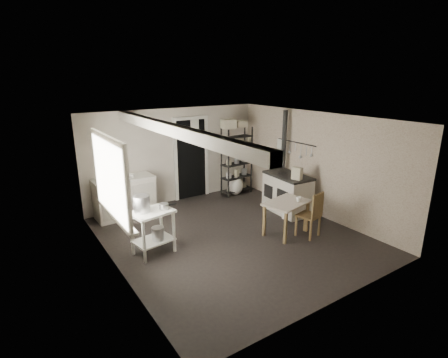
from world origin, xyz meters
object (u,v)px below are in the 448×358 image
stockpot (142,204)px  stove (287,194)px  prep_table (153,232)px  work_table (286,216)px  chair (309,213)px  flour_sack (236,186)px  shelf_rack (237,159)px  base_cabinets (125,196)px

stockpot → stove: (3.49, 0.09, -0.50)m
prep_table → stockpot: 0.56m
work_table → stockpot: bearing=164.0°
work_table → chair: (0.29, -0.31, 0.10)m
prep_table → flour_sack: prep_table is taller
prep_table → stove: (3.34, 0.16, 0.04)m
chair → work_table: bearing=120.3°
stove → stockpot: bearing=-174.8°
flour_sack → prep_table: bearing=-149.6°
stockpot → stove: size_ratio=0.26×
chair → flour_sack: bearing=72.5°
shelf_rack → flour_sack: bearing=-141.9°
base_cabinets → flour_sack: (2.90, -0.19, -0.22)m
base_cabinets → stove: size_ratio=1.20×
base_cabinets → prep_table: bearing=-96.0°
flour_sack → shelf_rack: bearing=43.9°
chair → flour_sack: size_ratio=1.88×
base_cabinets → flour_sack: 2.91m
stove → chair: bearing=-111.3°
stove → work_table: stove is taller
prep_table → base_cabinets: bearing=85.7°
base_cabinets → stockpot: bearing=-100.5°
stove → flour_sack: 1.66m
shelf_rack → chair: 2.91m
shelf_rack → prep_table: bearing=-155.0°
shelf_rack → flour_sack: shelf_rack is taller
stockpot → flour_sack: size_ratio=0.61×
stockpot → shelf_rack: 3.72m
work_table → stove: bearing=45.8°
stove → flour_sack: (-0.29, 1.62, -0.20)m
prep_table → base_cabinets: 1.98m
prep_table → work_table: size_ratio=0.90×
stove → shelf_rack: bearing=101.2°
stockpot → chair: 3.16m
shelf_rack → work_table: shelf_rack is taller
shelf_rack → stove: (0.22, -1.69, -0.51)m
shelf_rack → stove: size_ratio=1.57×
base_cabinets → flour_sack: bearing=-5.4°
stove → work_table: size_ratio=1.28×
work_table → prep_table: bearing=164.6°
base_cabinets → shelf_rack: 3.01m
base_cabinets → stove: (3.19, -1.81, -0.02)m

